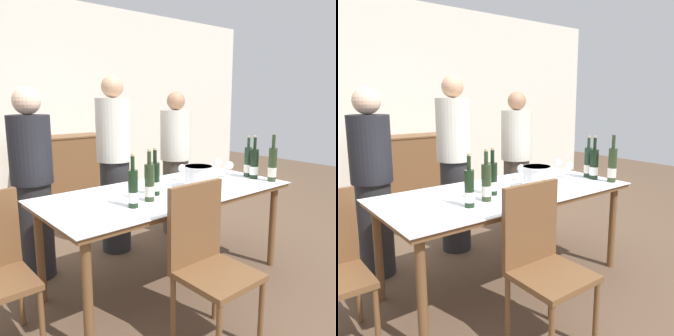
% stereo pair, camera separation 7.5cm
% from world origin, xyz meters
% --- Properties ---
extents(ground_plane, '(12.00, 12.00, 0.00)m').
position_xyz_m(ground_plane, '(0.00, 0.00, 0.00)').
color(ground_plane, brown).
extents(back_wall, '(8.00, 0.10, 2.80)m').
position_xyz_m(back_wall, '(0.00, 2.83, 1.40)').
color(back_wall, silver).
rests_on(back_wall, ground_plane).
extents(sideboard_cabinet, '(1.15, 0.46, 0.97)m').
position_xyz_m(sideboard_cabinet, '(0.25, 2.54, 0.49)').
color(sideboard_cabinet, brown).
rests_on(sideboard_cabinet, ground_plane).
extents(dining_table, '(1.98, 0.92, 0.77)m').
position_xyz_m(dining_table, '(0.00, 0.00, 0.70)').
color(dining_table, brown).
rests_on(dining_table, ground_plane).
extents(ice_bucket, '(0.24, 0.24, 0.18)m').
position_xyz_m(ice_bucket, '(0.24, -0.09, 0.86)').
color(ice_bucket, white).
rests_on(ice_bucket, dining_table).
extents(wine_bottle_0, '(0.07, 0.07, 0.35)m').
position_xyz_m(wine_bottle_0, '(-0.15, -0.03, 0.89)').
color(wine_bottle_0, black).
rests_on(wine_bottle_0, dining_table).
extents(wine_bottle_1, '(0.07, 0.07, 0.36)m').
position_xyz_m(wine_bottle_1, '(-0.45, -0.19, 0.89)').
color(wine_bottle_1, black).
rests_on(wine_bottle_1, dining_table).
extents(wine_bottle_2, '(0.08, 0.08, 0.39)m').
position_xyz_m(wine_bottle_2, '(0.86, -0.16, 0.90)').
color(wine_bottle_2, black).
rests_on(wine_bottle_2, dining_table).
extents(wine_bottle_3, '(0.07, 0.07, 0.38)m').
position_xyz_m(wine_bottle_3, '(0.89, -0.07, 0.90)').
color(wine_bottle_3, '#1E3323').
rests_on(wine_bottle_3, dining_table).
extents(wine_bottle_4, '(0.07, 0.07, 0.40)m').
position_xyz_m(wine_bottle_4, '(0.90, -0.33, 0.91)').
color(wine_bottle_4, '#28381E').
rests_on(wine_bottle_4, dining_table).
extents(wine_bottle_5, '(0.07, 0.07, 0.37)m').
position_xyz_m(wine_bottle_5, '(-0.28, -0.14, 0.89)').
color(wine_bottle_5, '#28381E').
rests_on(wine_bottle_5, dining_table).
extents(wine_glass_0, '(0.07, 0.07, 0.14)m').
position_xyz_m(wine_glass_0, '(0.80, 0.21, 0.87)').
color(wine_glass_0, white).
rests_on(wine_glass_0, dining_table).
extents(wine_glass_1, '(0.07, 0.07, 0.15)m').
position_xyz_m(wine_glass_1, '(0.72, -0.01, 0.88)').
color(wine_glass_1, white).
rests_on(wine_glass_1, dining_table).
extents(wine_glass_2, '(0.07, 0.07, 0.15)m').
position_xyz_m(wine_glass_2, '(0.30, 0.17, 0.87)').
color(wine_glass_2, white).
rests_on(wine_glass_2, dining_table).
extents(chair_near_front, '(0.42, 0.42, 0.98)m').
position_xyz_m(chair_near_front, '(-0.27, -0.68, 0.55)').
color(chair_near_front, brown).
rests_on(chair_near_front, ground_plane).
extents(person_host, '(0.33, 0.33, 1.57)m').
position_xyz_m(person_host, '(-0.78, 0.77, 0.79)').
color(person_host, '#262628').
rests_on(person_host, ground_plane).
extents(person_guest_left, '(0.33, 0.33, 1.68)m').
position_xyz_m(person_guest_left, '(0.01, 0.81, 0.84)').
color(person_guest_left, '#262628').
rests_on(person_guest_left, ground_plane).
extents(person_guest_right, '(0.33, 0.33, 1.54)m').
position_xyz_m(person_guest_right, '(0.77, 0.80, 0.77)').
color(person_guest_right, '#51473D').
rests_on(person_guest_right, ground_plane).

